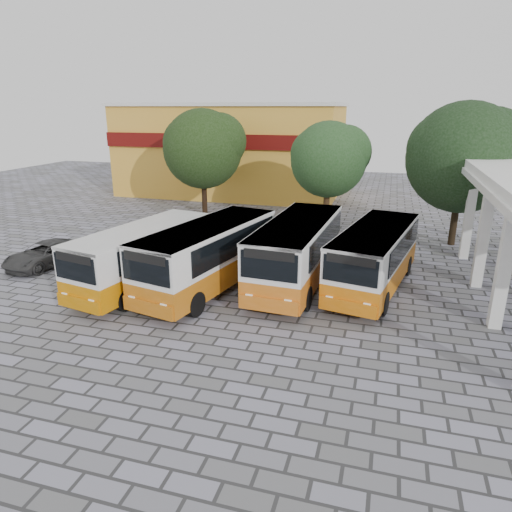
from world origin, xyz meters
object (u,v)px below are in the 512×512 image
(bus_far_left, at_px, (144,253))
(bus_far_right, at_px, (375,255))
(bus_centre_left, at_px, (209,253))
(parked_car, at_px, (45,254))
(bus_centre_right, at_px, (297,249))

(bus_far_left, distance_m, bus_far_right, 10.44)
(bus_far_left, xyz_separation_m, bus_centre_left, (2.96, 0.55, 0.11))
(bus_centre_left, xyz_separation_m, parked_car, (-9.47, 0.62, -1.11))
(bus_far_left, xyz_separation_m, bus_centre_right, (6.65, 2.22, 0.13))
(bus_centre_left, bearing_deg, bus_far_right, 28.29)
(bus_far_left, height_order, parked_car, bus_far_left)
(bus_far_right, bearing_deg, bus_centre_left, -152.41)
(parked_car, bearing_deg, bus_centre_right, 13.52)
(bus_centre_right, bearing_deg, bus_far_left, -158.14)
(bus_far_left, relative_size, bus_far_right, 0.98)
(bus_centre_right, distance_m, bus_far_right, 3.48)
(bus_far_right, height_order, parked_car, bus_far_right)
(bus_centre_left, distance_m, parked_car, 9.56)
(bus_far_right, bearing_deg, parked_car, -163.67)
(bus_centre_right, relative_size, bus_far_right, 1.03)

